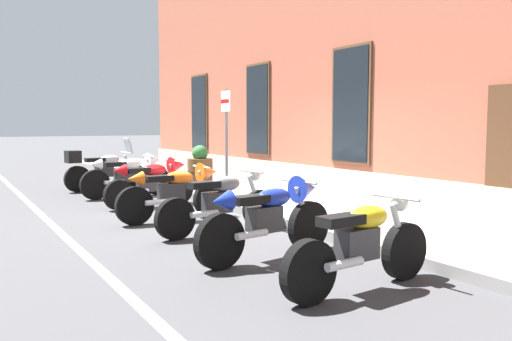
% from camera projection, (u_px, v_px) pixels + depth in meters
% --- Properties ---
extents(ground_plane, '(140.00, 140.00, 0.00)m').
position_uv_depth(ground_plane, '(236.00, 213.00, 9.87)').
color(ground_plane, '#38383A').
extents(sidewalk, '(29.14, 2.82, 0.15)m').
position_uv_depth(sidewalk, '(297.00, 204.00, 10.59)').
color(sidewalk, slate).
rests_on(sidewalk, ground_plane).
extents(lane_stripe, '(29.14, 0.12, 0.01)m').
position_uv_depth(lane_stripe, '(59.00, 231.00, 8.24)').
color(lane_stripe, silver).
rests_on(lane_stripe, ground_plane).
extents(brick_pub_facade, '(23.14, 7.48, 7.20)m').
position_uv_depth(brick_pub_facade, '(467.00, 47.00, 12.88)').
color(brick_pub_facade, brown).
rests_on(brick_pub_facade, ground_plane).
extents(motorcycle_silver_touring, '(0.67, 2.12, 1.33)m').
position_uv_depth(motorcycle_silver_touring, '(102.00, 169.00, 13.27)').
color(motorcycle_silver_touring, black).
rests_on(motorcycle_silver_touring, ground_plane).
extents(motorcycle_white_sport, '(0.62, 2.17, 1.02)m').
position_uv_depth(motorcycle_white_sport, '(130.00, 173.00, 12.08)').
color(motorcycle_white_sport, black).
rests_on(motorcycle_white_sport, ground_plane).
extents(motorcycle_red_sport, '(0.65, 2.00, 1.00)m').
position_uv_depth(motorcycle_red_sport, '(154.00, 180.00, 10.69)').
color(motorcycle_red_sport, black).
rests_on(motorcycle_red_sport, ground_plane).
extents(motorcycle_orange_sport, '(0.62, 2.10, 1.00)m').
position_uv_depth(motorcycle_orange_sport, '(178.00, 189.00, 9.10)').
color(motorcycle_orange_sport, black).
rests_on(motorcycle_orange_sport, ground_plane).
extents(motorcycle_grey_naked, '(0.62, 2.17, 0.96)m').
position_uv_depth(motorcycle_grey_naked, '(221.00, 203.00, 8.03)').
color(motorcycle_grey_naked, black).
rests_on(motorcycle_grey_naked, ground_plane).
extents(motorcycle_blue_sport, '(0.65, 2.12, 1.02)m').
position_uv_depth(motorcycle_blue_sport, '(272.00, 215.00, 6.53)').
color(motorcycle_blue_sport, black).
rests_on(motorcycle_blue_sport, ground_plane).
extents(motorcycle_yellow_naked, '(0.62, 2.02, 0.94)m').
position_uv_depth(motorcycle_yellow_naked, '(362.00, 245.00, 5.25)').
color(motorcycle_yellow_naked, black).
rests_on(motorcycle_yellow_naked, ground_plane).
extents(parking_sign, '(0.36, 0.07, 2.29)m').
position_uv_depth(parking_sign, '(226.00, 127.00, 11.29)').
color(parking_sign, '#4C4C51').
rests_on(parking_sign, sidewalk).
extents(barrel_planter, '(0.67, 0.67, 1.01)m').
position_uv_depth(barrel_planter, '(200.00, 168.00, 13.23)').
color(barrel_planter, brown).
rests_on(barrel_planter, sidewalk).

